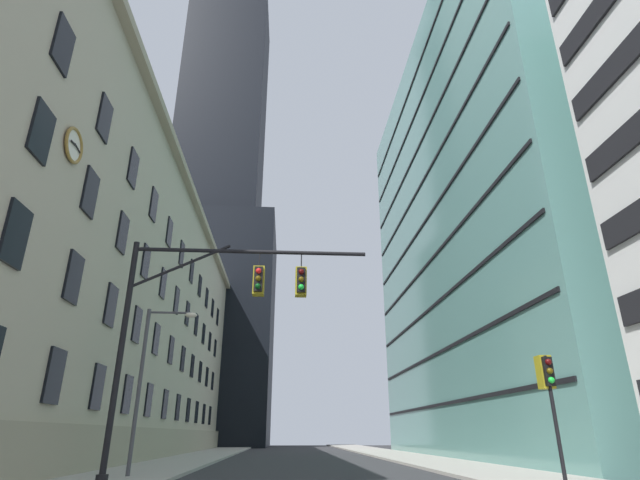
# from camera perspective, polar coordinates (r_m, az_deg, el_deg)

# --- Properties ---
(station_building) EXTENTS (13.26, 72.19, 23.68)m
(station_building) POSITION_cam_1_polar(r_m,az_deg,el_deg) (47.28, -23.53, -7.66)
(station_building) COLOR #B2A88E
(station_building) RESTS_ON ground
(dark_skyscraper) EXTENTS (22.72, 22.72, 185.31)m
(dark_skyscraper) POSITION_cam_1_polar(r_m,az_deg,el_deg) (99.92, -11.48, 9.41)
(dark_skyscraper) COLOR black
(dark_skyscraper) RESTS_ON ground
(glass_office_midrise) EXTENTS (18.73, 40.79, 40.06)m
(glass_office_midrise) POSITION_cam_1_polar(r_m,az_deg,el_deg) (49.73, 22.45, 1.56)
(glass_office_midrise) COLOR slate
(glass_office_midrise) RESTS_ON ground
(traffic_signal_mast) EXTENTS (8.40, 0.63, 8.00)m
(traffic_signal_mast) POSITION_cam_1_polar(r_m,az_deg,el_deg) (17.36, -11.52, -7.59)
(traffic_signal_mast) COLOR black
(traffic_signal_mast) RESTS_ON sidewalk_left
(traffic_light_near_right) EXTENTS (0.40, 0.63, 4.00)m
(traffic_light_near_right) POSITION_cam_1_polar(r_m,az_deg,el_deg) (17.78, 24.99, -14.60)
(traffic_light_near_right) COLOR black
(traffic_light_near_right) RESTS_ON sidewalk_right
(street_lamppost) EXTENTS (2.33, 0.32, 7.10)m
(street_lamppost) POSITION_cam_1_polar(r_m,az_deg,el_deg) (24.01, -19.27, -14.24)
(street_lamppost) COLOR #47474C
(street_lamppost) RESTS_ON sidewalk_left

